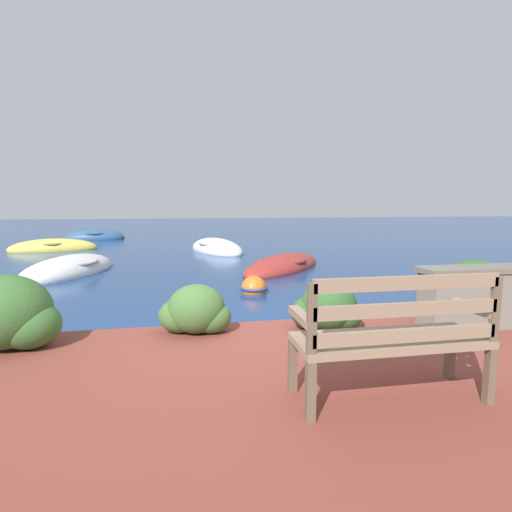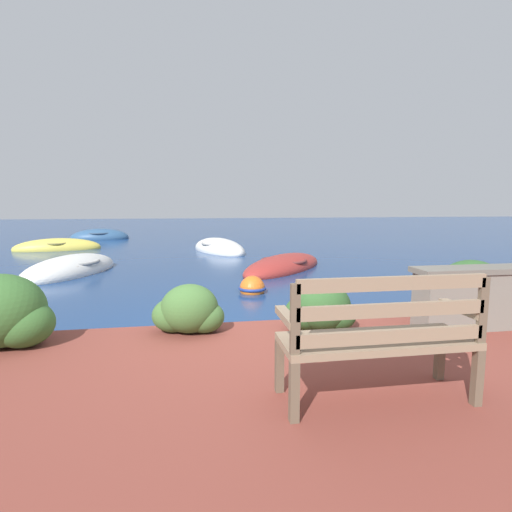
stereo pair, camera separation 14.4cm
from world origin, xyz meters
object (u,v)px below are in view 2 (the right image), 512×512
Objects in this scene: rowboat_nearest at (284,267)px; rowboat_mid at (71,270)px; mooring_buoy at (252,288)px; rowboat_distant at (100,238)px; park_bench at (380,335)px; rowboat_outer at (58,248)px; rowboat_far at (219,250)px.

rowboat_nearest is 0.98× the size of rowboat_mid.
mooring_buoy is (3.85, -2.75, 0.02)m from rowboat_mid.
rowboat_nearest is 1.23× the size of rowboat_distant.
rowboat_mid is 6.55× the size of mooring_buoy.
park_bench reaches higher than rowboat_distant.
rowboat_far is at bearing -26.53° from rowboat_outer.
mooring_buoy is at bearing 106.21° from rowboat_distant.
rowboat_far reaches higher than rowboat_nearest.
rowboat_distant is (-5.00, 5.63, 0.00)m from rowboat_far.
rowboat_far is (-1.31, 3.91, 0.01)m from rowboat_nearest.
rowboat_mid is 9.33m from rowboat_distant.
rowboat_mid is at bearing 144.39° from mooring_buoy.
mooring_buoy is (0.14, -6.36, 0.01)m from rowboat_far.
rowboat_nearest is at bearing 74.97° from park_bench.
park_bench is at bearing 159.67° from rowboat_far.
mooring_buoy is (-0.18, 4.53, -0.62)m from park_bench.
rowboat_distant is at bearing -153.18° from rowboat_mid.
rowboat_distant is (-5.32, 16.52, -0.63)m from park_bench.
rowboat_nearest is at bearing 176.53° from rowboat_far.
rowboat_distant is (-1.29, 9.23, 0.01)m from rowboat_mid.
rowboat_far is 5.69m from rowboat_outer.
rowboat_nearest is 6.44× the size of mooring_buoy.
rowboat_far is (-0.33, 10.89, -0.64)m from park_bench.
rowboat_mid is 1.12× the size of rowboat_outer.
mooring_buoy is (5.66, -7.76, 0.02)m from rowboat_outer.
park_bench is at bearing -76.94° from rowboat_outer.
rowboat_far is at bearing 91.30° from mooring_buoy.
rowboat_distant is at bearing 73.89° from rowboat_nearest.
rowboat_distant reaches higher than rowboat_far.
mooring_buoy is at bearing 85.33° from park_bench.
rowboat_outer is 1.12× the size of rowboat_distant.
rowboat_mid is at bearing 112.23° from rowboat_far.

